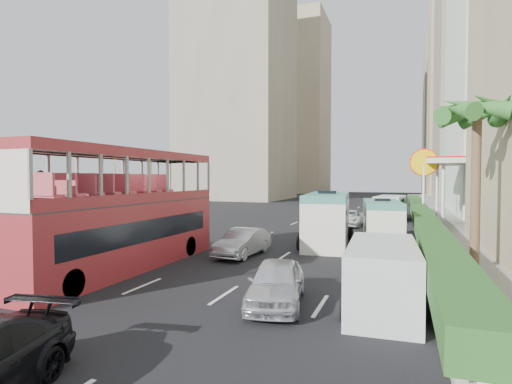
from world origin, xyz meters
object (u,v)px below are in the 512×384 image
at_px(car_silver_lane_a, 243,256).
at_px(panel_van_far, 390,208).
at_px(minibus_far, 382,223).
at_px(shell_station, 466,192).
at_px(panel_van_near, 382,276).
at_px(double_decker_bus, 124,210).
at_px(minibus_near, 327,219).
at_px(palm_tree, 476,190).
at_px(car_silver_lane_b, 276,304).
at_px(van_asset, 349,226).

relative_size(car_silver_lane_a, panel_van_far, 0.74).
bearing_deg(minibus_far, shell_station, 58.00).
xyz_separation_m(panel_van_near, panel_van_far, (-0.59, 26.55, 0.14)).
xyz_separation_m(double_decker_bus, minibus_near, (7.02, 9.03, -1.04)).
height_order(double_decker_bus, minibus_far, double_decker_bus).
bearing_deg(double_decker_bus, car_silver_lane_a, 50.52).
bearing_deg(palm_tree, minibus_far, 121.95).
relative_size(panel_van_near, palm_tree, 0.75).
distance_m(double_decker_bus, shell_station, 28.02).
height_order(car_silver_lane_b, panel_van_far, panel_van_far).
relative_size(van_asset, palm_tree, 0.71).
height_order(double_decker_bus, panel_van_far, double_decker_bus).
relative_size(double_decker_bus, palm_tree, 1.72).
relative_size(car_silver_lane_a, van_asset, 0.89).
relative_size(minibus_far, panel_van_far, 1.04).
distance_m(car_silver_lane_b, minibus_far, 12.76).
distance_m(minibus_far, panel_van_near, 11.69).
height_order(van_asset, panel_van_far, panel_van_far).
xyz_separation_m(minibus_far, panel_van_near, (0.58, -11.67, -0.32)).
bearing_deg(car_silver_lane_a, panel_van_near, -36.95).
bearing_deg(palm_tree, minibus_near, 143.41).
height_order(double_decker_bus, panel_van_near, double_decker_bus).
bearing_deg(double_decker_bus, panel_van_near, -8.25).
height_order(minibus_near, panel_van_far, minibus_near).
bearing_deg(shell_station, car_silver_lane_a, -123.63).
xyz_separation_m(van_asset, minibus_near, (0.01, -9.84, 1.49)).
height_order(minibus_far, palm_tree, palm_tree).
distance_m(double_decker_bus, panel_van_near, 10.78).
relative_size(panel_van_far, shell_station, 0.69).
xyz_separation_m(minibus_near, panel_van_far, (2.94, 15.99, -0.38)).
distance_m(minibus_near, shell_station, 16.65).
bearing_deg(car_silver_lane_b, panel_van_far, 74.22).
distance_m(minibus_near, palm_tree, 8.65).
relative_size(car_silver_lane_a, palm_tree, 0.64).
bearing_deg(panel_van_near, shell_station, 74.85).
bearing_deg(car_silver_lane_a, minibus_near, 57.54).
distance_m(van_asset, shell_station, 10.27).
bearing_deg(panel_van_near, palm_tree, 56.96).
height_order(car_silver_lane_a, minibus_far, minibus_far).
xyz_separation_m(car_silver_lane_b, minibus_far, (2.48, 12.45, 1.28)).
height_order(van_asset, minibus_near, minibus_near).
height_order(minibus_far, panel_van_far, minibus_far).
bearing_deg(car_silver_lane_a, panel_van_far, 76.75).
xyz_separation_m(car_silver_lane_a, minibus_far, (6.33, 5.71, 1.28)).
bearing_deg(double_decker_bus, minibus_near, 52.13).
relative_size(minibus_far, palm_tree, 0.90).
bearing_deg(panel_van_far, minibus_far, -83.85).
bearing_deg(shell_station, minibus_far, -115.10).
height_order(panel_van_near, shell_station, shell_station).
bearing_deg(minibus_far, panel_van_far, 83.15).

